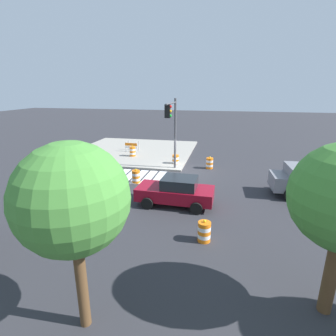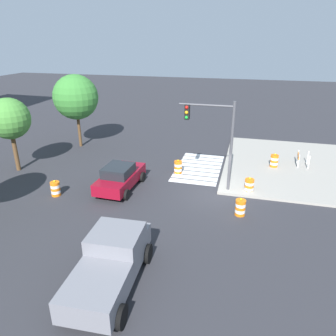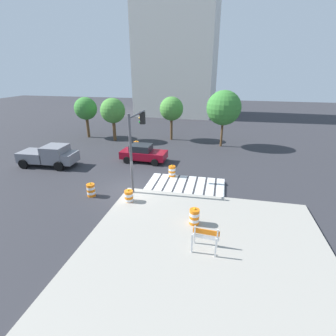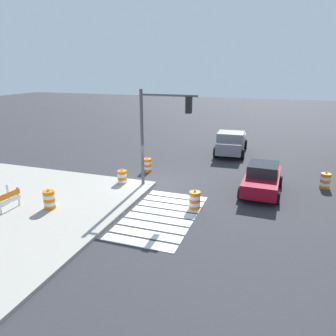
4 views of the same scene
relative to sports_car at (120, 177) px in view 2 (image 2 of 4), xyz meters
name	(u,v)px [view 2 (image 2 of 4)]	position (x,y,z in m)	size (l,w,h in m)	color
ground_plane	(217,194)	(0.73, -6.08, -0.81)	(120.00, 120.00, 0.00)	#2D2D33
sidewalk_corner	(307,167)	(6.73, -12.08, -0.74)	(12.00, 12.00, 0.15)	#9E998E
crosswalk_stripes	(199,168)	(4.73, -4.28, -0.80)	(5.85, 3.20, 0.02)	silver
sports_car	(120,177)	(0.00, 0.00, 0.00)	(4.35, 2.24, 1.63)	maroon
pickup_truck	(112,260)	(-7.84, -2.92, 0.16)	(5.24, 2.55, 1.92)	slate
traffic_barrel_near_corner	(249,186)	(1.51, -7.95, -0.36)	(0.56, 0.56, 1.02)	orange
traffic_barrel_crosswalk_end	(240,207)	(-1.41, -7.55, -0.36)	(0.56, 0.56, 1.02)	orange
traffic_barrel_median_near	(55,189)	(-1.88, 3.47, -0.36)	(0.56, 0.56, 1.02)	orange
traffic_barrel_median_far	(178,167)	(3.40, -2.99, -0.36)	(0.56, 0.56, 1.02)	orange
traffic_barrel_on_sidewalk	(274,161)	(6.00, -9.63, -0.21)	(0.56, 0.56, 1.02)	orange
construction_barricade	(300,158)	(6.75, -11.50, -0.09)	(1.30, 0.86, 1.00)	silver
traffic_light_pole	(213,130)	(1.32, -5.54, 3.10)	(0.47, 3.29, 5.50)	#4C4C51
street_tree_streetside_mid	(9,119)	(1.03, 8.41, 2.98)	(2.84, 2.84, 5.24)	brown
street_tree_corner_lot	(76,97)	(7.16, 6.75, 3.50)	(3.75, 3.75, 6.20)	brown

